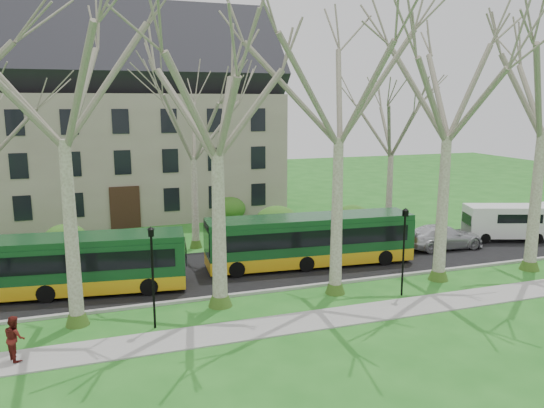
{
  "coord_description": "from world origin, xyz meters",
  "views": [
    {
      "loc": [
        -8.06,
        -22.49,
        9.41
      ],
      "look_at": [
        0.59,
        3.0,
        4.2
      ],
      "focal_mm": 35.0,
      "sensor_mm": 36.0,
      "label": 1
    }
  ],
  "objects_px": {
    "bus_lead": "(62,265)",
    "bus_follow": "(310,240)",
    "sedan": "(443,237)",
    "van_a": "(507,223)",
    "pedestrian_b": "(15,338)"
  },
  "relations": [
    {
      "from": "bus_follow",
      "to": "pedestrian_b",
      "type": "relative_size",
      "value": 7.13
    },
    {
      "from": "bus_follow",
      "to": "pedestrian_b",
      "type": "distance_m",
      "value": 16.41
    },
    {
      "from": "bus_lead",
      "to": "bus_follow",
      "type": "height_order",
      "value": "bus_follow"
    },
    {
      "from": "bus_follow",
      "to": "sedan",
      "type": "height_order",
      "value": "bus_follow"
    },
    {
      "from": "bus_lead",
      "to": "pedestrian_b",
      "type": "xyz_separation_m",
      "value": [
        -1.36,
        -6.77,
        -0.64
      ]
    },
    {
      "from": "bus_follow",
      "to": "sedan",
      "type": "bearing_deg",
      "value": 7.53
    },
    {
      "from": "bus_lead",
      "to": "pedestrian_b",
      "type": "relative_size",
      "value": 7.06
    },
    {
      "from": "bus_follow",
      "to": "van_a",
      "type": "relative_size",
      "value": 2.18
    },
    {
      "from": "sedan",
      "to": "bus_lead",
      "type": "bearing_deg",
      "value": 94.79
    },
    {
      "from": "sedan",
      "to": "van_a",
      "type": "relative_size",
      "value": 0.95
    },
    {
      "from": "sedan",
      "to": "bus_follow",
      "type": "bearing_deg",
      "value": 95.74
    },
    {
      "from": "bus_follow",
      "to": "van_a",
      "type": "xyz_separation_m",
      "value": [
        14.94,
        0.92,
        -0.3
      ]
    },
    {
      "from": "bus_follow",
      "to": "bus_lead",
      "type": "bearing_deg",
      "value": -174.1
    },
    {
      "from": "bus_lead",
      "to": "bus_follow",
      "type": "distance_m",
      "value": 13.39
    },
    {
      "from": "sedan",
      "to": "pedestrian_b",
      "type": "bearing_deg",
      "value": 110.02
    }
  ]
}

